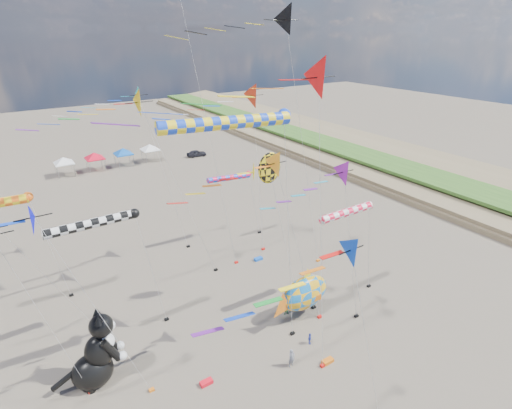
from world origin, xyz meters
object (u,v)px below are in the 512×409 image
Objects in this scene: child_green at (287,309)px; parked_car at (197,153)px; person_adult at (292,358)px; cat_inflatable at (93,349)px; child_blue at (310,339)px; fish_inflatable at (304,293)px.

parked_car is (14.01, 47.54, 0.09)m from child_green.
parked_car is (17.33, 52.39, -0.12)m from person_adult.
cat_inflatable reaches higher than person_adult.
child_green is at bearing 49.22° from person_adult.
parked_car is at bearing 83.78° from child_green.
cat_inflatable is 16.05m from child_blue.
fish_inflatable is 2.32m from child_green.
person_adult is 2.83m from child_blue.
cat_inflatable is 5.24× the size of child_green.
cat_inflatable is 5.74× the size of child_blue.
fish_inflatable reaches higher than parked_car.
child_blue is at bearing 14.81° from person_adult.
fish_inflatable is at bearing 35.64° from person_adult.
cat_inflatable reaches higher than child_green.
parked_car reaches higher than child_green.
fish_inflatable is 50.20m from parked_car.
child_green is (15.59, -1.62, -2.37)m from cat_inflatable.
fish_inflatable is 1.64× the size of parked_car.
parked_car is at bearing 75.01° from fish_inflatable.
person_adult is at bearing 167.09° from parked_car.
cat_inflatable is at bearing 110.97° from child_blue.
child_blue is at bearing 169.41° from parked_car.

